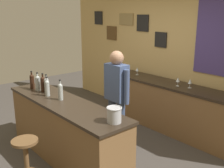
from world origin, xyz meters
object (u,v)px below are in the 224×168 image
wine_glass_b (178,80)px  wine_glass_c (190,82)px  bartender (117,95)px  bar_stool (26,156)px  wine_bottle_b (38,83)px  wine_bottle_e (47,87)px  wine_bottle_d (47,85)px  ice_bucket (114,114)px  wine_bottle_c (43,84)px  wine_bottle_f (60,91)px  wine_bottle_a (32,81)px  wine_glass_a (137,70)px

wine_glass_b → wine_glass_c: size_ratio=1.00×
bartender → wine_glass_b: 1.27m
bar_stool → wine_bottle_b: (-1.07, 0.72, 0.60)m
wine_bottle_e → wine_glass_c: bearing=61.6°
wine_bottle_d → ice_bucket: size_ratio=1.63×
wine_bottle_c → wine_glass_b: bearing=59.5°
wine_bottle_f → bar_stool: bearing=-61.4°
bar_stool → wine_bottle_b: bearing=146.1°
wine_bottle_d → wine_bottle_f: bearing=-0.8°
wine_bottle_a → wine_glass_c: (1.65, 2.11, -0.05)m
bartender → wine_bottle_f: bartender is taller
bartender → wine_bottle_e: (-0.70, -0.80, 0.12)m
wine_glass_b → wine_glass_c: same height
bartender → wine_bottle_d: bearing=-138.7°
wine_bottle_f → wine_glass_b: bearing=72.4°
wine_bottle_b → wine_bottle_c: 0.12m
wine_bottle_a → wine_bottle_b: 0.16m
wine_glass_b → wine_glass_c: (0.21, 0.06, 0.00)m
wine_bottle_a → wine_bottle_f: (0.82, 0.06, 0.00)m
wine_bottle_b → ice_bucket: wine_bottle_b is taller
wine_bottle_b → wine_bottle_f: 0.66m
wine_bottle_b → wine_glass_b: 2.40m
wine_bottle_b → wine_bottle_c: (0.12, 0.03, 0.00)m
wine_bottle_b → wine_glass_a: wine_bottle_b is taller
wine_bottle_b → wine_bottle_e: same height
wine_bottle_c → wine_bottle_f: (0.54, 0.00, 0.00)m
bartender → wine_bottle_b: 1.32m
wine_bottle_b → wine_bottle_f: size_ratio=1.00×
wine_bottle_c → wine_bottle_e: size_ratio=1.00×
wine_bottle_d → wine_bottle_e: (0.14, -0.06, 0.00)m
wine_glass_a → ice_bucket: bearing=-52.0°
ice_bucket → wine_glass_c: ice_bucket is taller
wine_bottle_b → wine_bottle_e: 0.36m
bartender → wine_bottle_b: bartender is taller
wine_bottle_e → wine_bottle_a: bearing=-179.4°
wine_bottle_b → wine_bottle_f: (0.66, 0.04, 0.00)m
wine_bottle_a → wine_bottle_c: (0.27, 0.06, 0.00)m
bartender → wine_bottle_d: bartender is taller
wine_bottle_d → wine_glass_c: size_ratio=1.97×
bar_stool → wine_bottle_e: size_ratio=2.22×
wine_bottle_c → wine_bottle_e: (0.24, -0.06, 0.00)m
wine_bottle_a → wine_glass_a: 2.16m
wine_bottle_e → wine_glass_b: 2.25m
ice_bucket → wine_glass_b: ice_bucket is taller
wine_bottle_e → wine_bottle_c: bearing=167.3°
bar_stool → wine_bottle_a: size_ratio=2.22×
wine_bottle_f → wine_bottle_e: bearing=-169.3°
wine_bottle_e → wine_bottle_f: size_ratio=1.00×
bar_stool → wine_bottle_e: bearing=135.4°
wine_bottle_f → wine_glass_a: 2.12m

